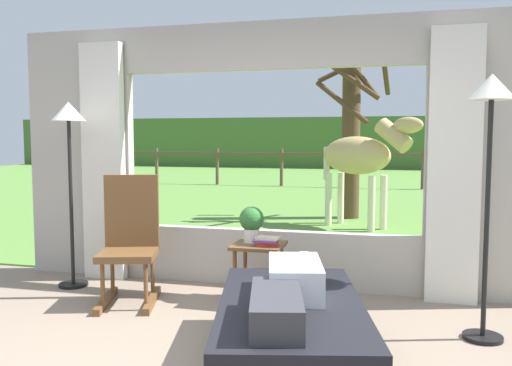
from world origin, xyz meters
name	(u,v)px	position (x,y,z in m)	size (l,w,h in m)	color
back_wall_with_window	(268,159)	(0.00, 2.26, 1.25)	(5.20, 0.12, 2.55)	#ADA599
curtain_panel_left	(103,162)	(-1.69, 2.12, 1.20)	(0.44, 0.10, 2.40)	silver
curtain_panel_right	(454,167)	(1.69, 2.12, 1.20)	(0.44, 0.10, 2.40)	silver
outdoor_pasture_lawn	(351,186)	(0.00, 13.16, 0.01)	(36.00, 21.68, 0.02)	#568438
distant_hill_ridge	(367,143)	(0.00, 23.00, 1.20)	(36.00, 2.00, 2.40)	#45692E
recliner_sofa	(291,332)	(0.56, 0.48, 0.22)	(1.26, 1.86, 0.42)	black
reclining_person	(289,287)	(0.56, 0.43, 0.52)	(0.46, 1.43, 0.22)	silver
rocking_chair	(130,240)	(-1.07, 1.47, 0.55)	(0.63, 0.78, 1.12)	brown
side_table	(259,254)	(0.04, 1.72, 0.43)	(0.44, 0.44, 0.52)	brown
potted_plant	(252,222)	(-0.04, 1.78, 0.70)	(0.22, 0.22, 0.32)	silver
book_stack	(267,241)	(0.13, 1.66, 0.56)	(0.22, 0.18, 0.08)	#B22D28
floor_lamp_left	(69,138)	(-1.84, 1.76, 1.45)	(0.32, 0.32, 1.79)	black
floor_lamp_right	(490,126)	(1.83, 1.26, 1.53)	(0.32, 0.32, 1.90)	black
horse	(360,156)	(0.68, 5.78, 1.16)	(1.70, 1.29, 1.73)	tan
pasture_tree	(352,127)	(0.47, 6.81, 1.64)	(1.30, 1.39, 3.14)	#4C3823
pasture_fence_line	(350,162)	(0.00, 12.71, 0.74)	(16.10, 0.10, 1.10)	brown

